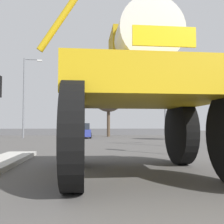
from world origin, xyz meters
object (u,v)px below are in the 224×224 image
at_px(traffic_signal_near_right, 183,92).
at_px(streetlight_far_right, 167,99).
at_px(sedan_ahead, 81,131).
at_px(streetlight_far_left, 25,93).
at_px(bare_tree_far_center, 108,100).
at_px(oversize_sprayer, 141,92).

xyz_separation_m(traffic_signal_near_right, streetlight_far_right, (4.68, 17.26, 1.54)).
bearing_deg(traffic_signal_near_right, sedan_ahead, 105.35).
bearing_deg(traffic_signal_near_right, streetlight_far_left, 121.23).
bearing_deg(streetlight_far_left, traffic_signal_near_right, -58.77).
relative_size(streetlight_far_right, bare_tree_far_center, 1.28).
relative_size(sedan_ahead, bare_tree_far_center, 0.73).
height_order(oversize_sprayer, streetlight_far_left, streetlight_far_left).
xyz_separation_m(traffic_signal_near_right, streetlight_far_left, (-10.35, 17.07, 2.01)).
distance_m(sedan_ahead, bare_tree_far_center, 5.96).
xyz_separation_m(oversize_sprayer, streetlight_far_left, (-7.74, 21.16, 2.60)).
bearing_deg(streetlight_far_left, sedan_ahead, -3.91).
height_order(oversize_sprayer, traffic_signal_near_right, oversize_sprayer).
xyz_separation_m(sedan_ahead, streetlight_far_right, (9.25, 0.59, 3.43)).
relative_size(streetlight_far_left, streetlight_far_right, 1.12).
bearing_deg(oversize_sprayer, sedan_ahead, 4.87).
distance_m(traffic_signal_near_right, streetlight_far_right, 17.95).
height_order(traffic_signal_near_right, streetlight_far_right, streetlight_far_right).
relative_size(traffic_signal_near_right, streetlight_far_left, 0.43).
distance_m(traffic_signal_near_right, streetlight_far_left, 20.06).
bearing_deg(streetlight_far_right, oversize_sprayer, -108.84).
relative_size(traffic_signal_near_right, streetlight_far_right, 0.48).
height_order(sedan_ahead, streetlight_far_right, streetlight_far_right).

